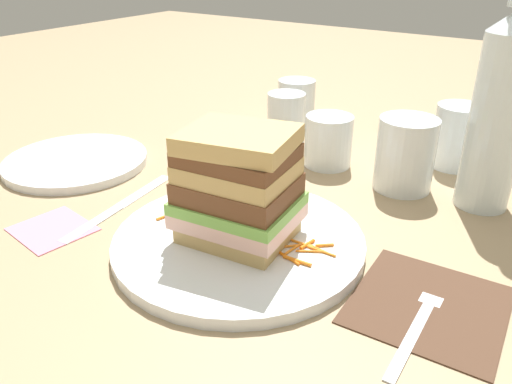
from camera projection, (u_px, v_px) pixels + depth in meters
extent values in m
plane|color=#9E8460|center=(253.00, 252.00, 0.56)|extent=(3.00, 3.00, 0.00)
cylinder|color=white|center=(241.00, 240.00, 0.56)|extent=(0.28, 0.28, 0.01)
cube|color=tan|center=(241.00, 227.00, 0.56)|extent=(0.12, 0.10, 0.02)
cube|color=beige|center=(241.00, 213.00, 0.55)|extent=(0.13, 0.11, 0.02)
cube|color=#7AB74C|center=(240.00, 202.00, 0.54)|extent=(0.13, 0.11, 0.01)
cube|color=brown|center=(240.00, 187.00, 0.54)|extent=(0.12, 0.10, 0.02)
cube|color=tan|center=(240.00, 169.00, 0.53)|extent=(0.12, 0.10, 0.02)
cube|color=brown|center=(240.00, 154.00, 0.52)|extent=(0.12, 0.10, 0.02)
cube|color=tan|center=(241.00, 138.00, 0.51)|extent=(0.12, 0.11, 0.02)
cylinder|color=orange|center=(165.00, 216.00, 0.59)|extent=(0.01, 0.02, 0.00)
cylinder|color=orange|center=(169.00, 216.00, 0.60)|extent=(0.02, 0.01, 0.00)
cylinder|color=orange|center=(182.00, 218.00, 0.59)|extent=(0.01, 0.02, 0.00)
cylinder|color=orange|center=(171.00, 220.00, 0.59)|extent=(0.02, 0.01, 0.00)
cylinder|color=orange|center=(186.00, 209.00, 0.61)|extent=(0.02, 0.02, 0.00)
cylinder|color=orange|center=(188.00, 222.00, 0.58)|extent=(0.01, 0.03, 0.00)
cylinder|color=orange|center=(184.00, 207.00, 0.62)|extent=(0.03, 0.00, 0.00)
cylinder|color=orange|center=(179.00, 223.00, 0.58)|extent=(0.01, 0.02, 0.00)
cylinder|color=orange|center=(200.00, 219.00, 0.59)|extent=(0.02, 0.02, 0.00)
cylinder|color=orange|center=(310.00, 251.00, 0.53)|extent=(0.03, 0.02, 0.00)
cylinder|color=orange|center=(289.00, 258.00, 0.52)|extent=(0.03, 0.01, 0.00)
cylinder|color=orange|center=(302.00, 244.00, 0.54)|extent=(0.03, 0.00, 0.00)
cylinder|color=orange|center=(325.00, 245.00, 0.54)|extent=(0.02, 0.01, 0.00)
cylinder|color=orange|center=(316.00, 248.00, 0.53)|extent=(0.03, 0.01, 0.00)
cylinder|color=orange|center=(307.00, 244.00, 0.54)|extent=(0.01, 0.02, 0.00)
cylinder|color=orange|center=(297.00, 261.00, 0.51)|extent=(0.03, 0.01, 0.00)
cylinder|color=orange|center=(293.00, 246.00, 0.54)|extent=(0.02, 0.02, 0.00)
cylinder|color=orange|center=(293.00, 249.00, 0.53)|extent=(0.01, 0.03, 0.00)
cylinder|color=orange|center=(321.00, 251.00, 0.53)|extent=(0.03, 0.00, 0.00)
cube|color=#4C3323|center=(429.00, 304.00, 0.47)|extent=(0.14, 0.14, 0.00)
cube|color=silver|center=(411.00, 337.00, 0.43)|extent=(0.01, 0.11, 0.00)
cube|color=silver|center=(432.00, 297.00, 0.48)|extent=(0.02, 0.02, 0.00)
cylinder|color=silver|center=(448.00, 285.00, 0.49)|extent=(0.00, 0.04, 0.00)
cylinder|color=silver|center=(442.00, 283.00, 0.50)|extent=(0.00, 0.04, 0.00)
cylinder|color=silver|center=(437.00, 281.00, 0.50)|extent=(0.00, 0.04, 0.00)
cylinder|color=silver|center=(431.00, 279.00, 0.50)|extent=(0.00, 0.04, 0.00)
cube|color=silver|center=(92.00, 223.00, 0.61)|extent=(0.03, 0.10, 0.00)
cube|color=silver|center=(144.00, 190.00, 0.69)|extent=(0.03, 0.11, 0.00)
cylinder|color=white|center=(405.00, 154.00, 0.68)|extent=(0.08, 0.08, 0.10)
cylinder|color=#E55638|center=(403.00, 169.00, 0.69)|extent=(0.07, 0.07, 0.06)
cylinder|color=silver|center=(496.00, 125.00, 0.61)|extent=(0.07, 0.07, 0.21)
cylinder|color=silver|center=(286.00, 118.00, 0.84)|extent=(0.06, 0.06, 0.08)
cylinder|color=silver|center=(328.00, 141.00, 0.75)|extent=(0.07, 0.07, 0.08)
cylinder|color=silver|center=(457.00, 136.00, 0.75)|extent=(0.07, 0.07, 0.09)
cylinder|color=silver|center=(296.00, 102.00, 0.92)|extent=(0.07, 0.07, 0.08)
cylinder|color=white|center=(76.00, 161.00, 0.77)|extent=(0.21, 0.21, 0.01)
cube|color=pink|center=(53.00, 229.00, 0.60)|extent=(0.10, 0.09, 0.00)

